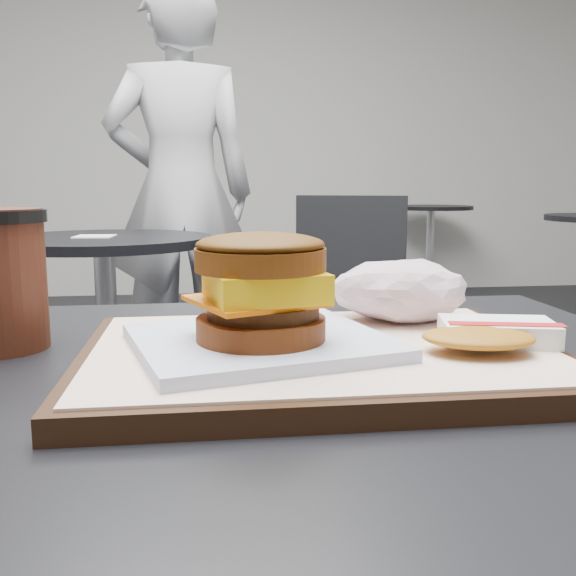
{
  "coord_description": "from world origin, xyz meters",
  "views": [
    {
      "loc": [
        -0.02,
        -0.51,
        0.92
      ],
      "look_at": [
        0.04,
        0.0,
        0.83
      ],
      "focal_mm": 40.0,
      "sensor_mm": 36.0,
      "label": 1
    }
  ],
  "objects_px": {
    "breakfast_sandwich": "(261,301)",
    "hash_brown": "(489,334)",
    "customer_table": "(238,575)",
    "crumpled_wrapper": "(401,290)",
    "serving_tray": "(320,356)",
    "neighbor_table": "(106,297)",
    "patron": "(181,192)",
    "neighbor_chair": "(317,298)"
  },
  "relations": [
    {
      "from": "serving_tray",
      "to": "neighbor_chair",
      "type": "xyz_separation_m",
      "value": [
        0.31,
        1.76,
        -0.27
      ]
    },
    {
      "from": "serving_tray",
      "to": "crumpled_wrapper",
      "type": "height_order",
      "value": "crumpled_wrapper"
    },
    {
      "from": "breakfast_sandwich",
      "to": "hash_brown",
      "type": "xyz_separation_m",
      "value": [
        0.18,
        -0.01,
        -0.03
      ]
    },
    {
      "from": "customer_table",
      "to": "serving_tray",
      "type": "bearing_deg",
      "value": -7.88
    },
    {
      "from": "serving_tray",
      "to": "breakfast_sandwich",
      "type": "relative_size",
      "value": 1.68
    },
    {
      "from": "neighbor_chair",
      "to": "breakfast_sandwich",
      "type": "bearing_deg",
      "value": -101.44
    },
    {
      "from": "crumpled_wrapper",
      "to": "neighbor_table",
      "type": "distance_m",
      "value": 1.68
    },
    {
      "from": "hash_brown",
      "to": "crumpled_wrapper",
      "type": "distance_m",
      "value": 0.12
    },
    {
      "from": "customer_table",
      "to": "hash_brown",
      "type": "relative_size",
      "value": 6.26
    },
    {
      "from": "customer_table",
      "to": "breakfast_sandwich",
      "type": "height_order",
      "value": "breakfast_sandwich"
    },
    {
      "from": "serving_tray",
      "to": "patron",
      "type": "relative_size",
      "value": 0.21
    },
    {
      "from": "customer_table",
      "to": "crumpled_wrapper",
      "type": "height_order",
      "value": "crumpled_wrapper"
    },
    {
      "from": "neighbor_chair",
      "to": "patron",
      "type": "bearing_deg",
      "value": 129.97
    },
    {
      "from": "serving_tray",
      "to": "neighbor_chair",
      "type": "height_order",
      "value": "neighbor_chair"
    },
    {
      "from": "customer_table",
      "to": "hash_brown",
      "type": "distance_m",
      "value": 0.3
    },
    {
      "from": "serving_tray",
      "to": "crumpled_wrapper",
      "type": "relative_size",
      "value": 2.91
    },
    {
      "from": "hash_brown",
      "to": "crumpled_wrapper",
      "type": "relative_size",
      "value": 0.98
    },
    {
      "from": "customer_table",
      "to": "patron",
      "type": "height_order",
      "value": "patron"
    },
    {
      "from": "neighbor_table",
      "to": "patron",
      "type": "height_order",
      "value": "patron"
    },
    {
      "from": "neighbor_chair",
      "to": "patron",
      "type": "xyz_separation_m",
      "value": [
        -0.5,
        0.59,
        0.38
      ]
    },
    {
      "from": "breakfast_sandwich",
      "to": "neighbor_table",
      "type": "relative_size",
      "value": 0.3
    },
    {
      "from": "neighbor_table",
      "to": "breakfast_sandwich",
      "type": "bearing_deg",
      "value": -77.55
    },
    {
      "from": "crumpled_wrapper",
      "to": "neighbor_table",
      "type": "bearing_deg",
      "value": 107.99
    },
    {
      "from": "breakfast_sandwich",
      "to": "patron",
      "type": "distance_m",
      "value": 2.37
    },
    {
      "from": "serving_tray",
      "to": "breakfast_sandwich",
      "type": "height_order",
      "value": "breakfast_sandwich"
    },
    {
      "from": "neighbor_table",
      "to": "patron",
      "type": "distance_m",
      "value": 0.81
    },
    {
      "from": "customer_table",
      "to": "neighbor_table",
      "type": "height_order",
      "value": "customer_table"
    },
    {
      "from": "hash_brown",
      "to": "serving_tray",
      "type": "bearing_deg",
      "value": 168.83
    },
    {
      "from": "crumpled_wrapper",
      "to": "customer_table",
      "type": "bearing_deg",
      "value": -155.24
    },
    {
      "from": "crumpled_wrapper",
      "to": "hash_brown",
      "type": "bearing_deg",
      "value": -70.58
    },
    {
      "from": "serving_tray",
      "to": "neighbor_chair",
      "type": "bearing_deg",
      "value": 80.0
    },
    {
      "from": "breakfast_sandwich",
      "to": "patron",
      "type": "height_order",
      "value": "patron"
    },
    {
      "from": "customer_table",
      "to": "patron",
      "type": "distance_m",
      "value": 2.37
    },
    {
      "from": "hash_brown",
      "to": "patron",
      "type": "bearing_deg",
      "value": 97.63
    },
    {
      "from": "hash_brown",
      "to": "neighbor_chair",
      "type": "xyz_separation_m",
      "value": [
        0.18,
        1.79,
        -0.29
      ]
    },
    {
      "from": "patron",
      "to": "crumpled_wrapper",
      "type": "bearing_deg",
      "value": 94.13
    },
    {
      "from": "breakfast_sandwich",
      "to": "neighbor_table",
      "type": "bearing_deg",
      "value": 102.45
    },
    {
      "from": "serving_tray",
      "to": "breakfast_sandwich",
      "type": "bearing_deg",
      "value": -164.29
    },
    {
      "from": "customer_table",
      "to": "neighbor_table",
      "type": "bearing_deg",
      "value": 101.98
    },
    {
      "from": "breakfast_sandwich",
      "to": "crumpled_wrapper",
      "type": "xyz_separation_m",
      "value": [
        0.14,
        0.1,
        -0.01
      ]
    },
    {
      "from": "serving_tray",
      "to": "hash_brown",
      "type": "xyz_separation_m",
      "value": [
        0.13,
        -0.03,
        0.02
      ]
    },
    {
      "from": "breakfast_sandwich",
      "to": "neighbor_table",
      "type": "distance_m",
      "value": 1.74
    }
  ]
}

